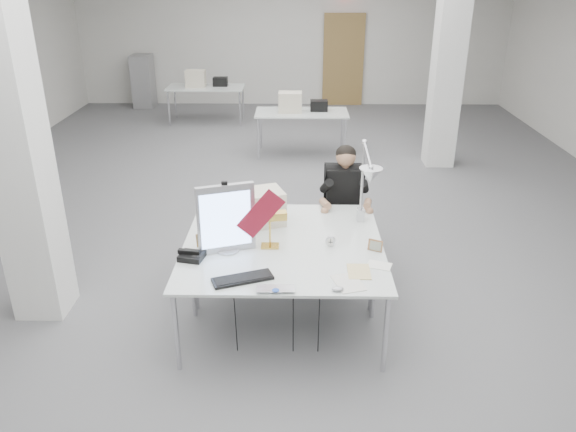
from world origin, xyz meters
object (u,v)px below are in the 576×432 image
desk_phone (192,256)px  architect_lamp (365,188)px  desk_main (282,268)px  bankers_lamp (270,230)px  monitor (226,219)px  laptop (276,292)px  seated_person (345,185)px  office_chair (343,214)px  beige_monitor (264,207)px

desk_phone → architect_lamp: size_ratio=0.23×
desk_main → bankers_lamp: bankers_lamp is taller
monitor → laptop: 0.89m
seated_person → desk_phone: bearing=-133.5°
office_chair → architect_lamp: 1.11m
laptop → architect_lamp: bearing=53.7°
office_chair → desk_phone: office_chair is taller
desk_main → beige_monitor: size_ratio=5.05×
bankers_lamp → architect_lamp: bearing=11.2°
desk_main → office_chair: bearing=68.3°
office_chair → beige_monitor: size_ratio=3.04×
desk_main → monitor: (-0.49, 0.28, 0.32)m
beige_monitor → architect_lamp: size_ratio=0.40×
desk_main → desk_phone: desk_phone is taller
office_chair → bankers_lamp: bearing=-120.1°
monitor → desk_phone: 0.44m
seated_person → bankers_lamp: seated_person is taller
office_chair → desk_phone: (-1.41, -1.47, 0.24)m
laptop → architect_lamp: size_ratio=0.34×
office_chair → laptop: 2.14m
laptop → bankers_lamp: bankers_lamp is taller
office_chair → desk_phone: size_ratio=5.39×
seated_person → bankers_lamp: size_ratio=2.86×
desk_main → beige_monitor: beige_monitor is taller
office_chair → desk_main: bearing=-110.5°
laptop → beige_monitor: beige_monitor is taller
desk_main → architect_lamp: architect_lamp is taller
desk_main → beige_monitor: bearing=102.5°
laptop → monitor: bearing=121.3°
monitor → bankers_lamp: 0.41m
desk_main → architect_lamp: (0.75, 0.71, 0.45)m
monitor → architect_lamp: architect_lamp is taller
desk_phone → bankers_lamp: bearing=31.8°
beige_monitor → laptop: bearing=-102.9°
seated_person → architect_lamp: size_ratio=1.10×
seated_person → desk_phone: (-1.41, -1.42, -0.12)m
monitor → architect_lamp: size_ratio=0.71×
desk_main → desk_phone: size_ratio=8.94×
office_chair → monitor: (-1.12, -1.32, 0.52)m
beige_monitor → monitor: bearing=-135.6°
office_chair → monitor: bearing=-129.1°
architect_lamp → desk_phone: bearing=-168.0°
desk_phone → architect_lamp: (1.53, 0.58, 0.42)m
desk_main → bankers_lamp: bearing=107.4°
bankers_lamp → architect_lamp: architect_lamp is taller
desk_main → monitor: monitor is taller
monitor → laptop: size_ratio=2.09×
bankers_lamp → desk_phone: size_ratio=1.69×
bankers_lamp → beige_monitor: (-0.08, 0.52, -0.00)m
laptop → seated_person: bearing=69.8°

